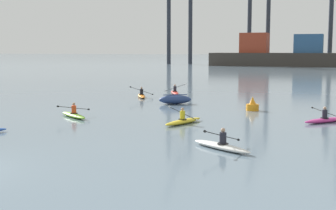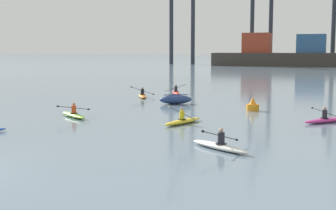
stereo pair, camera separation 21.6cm
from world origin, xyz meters
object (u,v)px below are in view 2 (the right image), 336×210
at_px(channel_buoy, 253,106).
at_px(kayak_orange, 142,95).
at_px(kayak_red, 176,92).
at_px(kayak_lime, 73,114).
at_px(gantry_crane_west_mid, 261,5).
at_px(container_barge, 310,55).
at_px(kayak_yellow, 183,121).
at_px(kayak_magenta, 325,120).
at_px(kayak_white, 220,146).
at_px(capsized_dinghy, 176,100).

xyz_separation_m(channel_buoy, kayak_orange, (-11.07, 5.96, -0.19)).
distance_m(kayak_red, kayak_orange, 4.47).
relative_size(kayak_lime, kayak_orange, 0.94).
xyz_separation_m(gantry_crane_west_mid, channel_buoy, (16.60, -105.55, -16.49)).
bearing_deg(channel_buoy, kayak_red, 132.73).
bearing_deg(channel_buoy, container_barge, 91.28).
bearing_deg(kayak_yellow, kayak_magenta, 23.01).
relative_size(container_barge, kayak_white, 15.82).
distance_m(kayak_lime, kayak_orange, 13.27).
bearing_deg(channel_buoy, gantry_crane_west_mid, 98.94).
xyz_separation_m(kayak_lime, kayak_orange, (-0.88, 13.24, -0.00)).
relative_size(container_barge, channel_buoy, 50.41).
bearing_deg(channel_buoy, kayak_white, -85.81).
bearing_deg(kayak_yellow, kayak_red, 110.47).
height_order(kayak_yellow, kayak_orange, kayak_orange).
bearing_deg(container_barge, kayak_white, -88.35).
bearing_deg(gantry_crane_west_mid, kayak_yellow, -83.02).
relative_size(capsized_dinghy, kayak_lime, 0.91).
height_order(kayak_lime, kayak_yellow, kayak_yellow).
bearing_deg(kayak_red, kayak_orange, -113.62).
bearing_deg(kayak_magenta, kayak_white, -112.83).
height_order(kayak_magenta, kayak_red, kayak_red).
height_order(capsized_dinghy, kayak_lime, kayak_lime).
bearing_deg(kayak_yellow, container_barge, 89.62).
bearing_deg(capsized_dinghy, kayak_white, -64.47).
bearing_deg(kayak_lime, kayak_yellow, -0.98).
relative_size(container_barge, kayak_lime, 16.31).
relative_size(kayak_magenta, kayak_red, 0.89).
distance_m(container_barge, capsized_dinghy, 91.90).
relative_size(kayak_lime, kayak_yellow, 0.90).
distance_m(channel_buoy, kayak_red, 13.68).
relative_size(container_barge, kayak_orange, 15.33).
bearing_deg(gantry_crane_west_mid, kayak_magenta, -78.83).
distance_m(kayak_lime, kayak_white, 12.90).
bearing_deg(channel_buoy, kayak_yellow, -110.47).
distance_m(gantry_crane_west_mid, kayak_yellow, 115.02).
bearing_deg(kayak_orange, kayak_white, -58.43).
relative_size(kayak_yellow, kayak_red, 1.03).
xyz_separation_m(gantry_crane_west_mid, kayak_orange, (5.53, -99.59, -16.68)).
bearing_deg(container_barge, kayak_lime, -94.58).
relative_size(gantry_crane_west_mid, kayak_lime, 10.48).
relative_size(kayak_yellow, kayak_magenta, 1.15).
xyz_separation_m(container_barge, kayak_white, (3.09, -107.46, -2.72)).
height_order(kayak_lime, kayak_white, kayak_white).
xyz_separation_m(kayak_magenta, kayak_red, (-14.33, 14.14, 0.00)).
xyz_separation_m(kayak_magenta, kayak_orange, (-16.12, 10.05, 0.00)).
height_order(capsized_dinghy, kayak_yellow, kayak_yellow).
bearing_deg(container_barge, kayak_orange, -95.84).
bearing_deg(kayak_yellow, kayak_white, -59.06).
xyz_separation_m(container_barge, channel_buoy, (2.09, -93.77, -2.53)).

